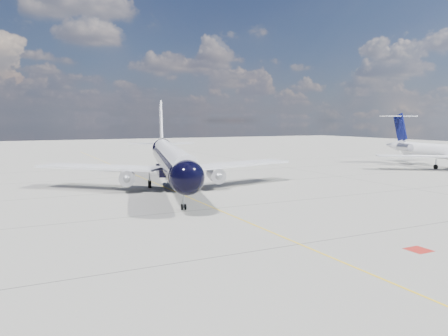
# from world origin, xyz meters

# --- Properties ---
(ground) EXTENTS (320.00, 320.00, 0.00)m
(ground) POSITION_xyz_m (0.00, 30.00, 0.00)
(ground) COLOR gray
(ground) RESTS_ON ground
(taxiway_centerline) EXTENTS (0.16, 160.00, 0.01)m
(taxiway_centerline) POSITION_xyz_m (0.00, 25.00, 0.00)
(taxiway_centerline) COLOR yellow
(taxiway_centerline) RESTS_ON ground
(red_marking) EXTENTS (1.60, 1.60, 0.01)m
(red_marking) POSITION_xyz_m (6.80, -10.00, 0.00)
(red_marking) COLOR maroon
(red_marking) RESTS_ON ground
(main_airliner) EXTENTS (35.44, 43.88, 12.88)m
(main_airliner) POSITION_xyz_m (0.85, 26.47, 4.00)
(main_airliner) COLOR black
(main_airliner) RESTS_ON ground
(regional_jet) EXTENTS (27.93, 32.35, 10.97)m
(regional_jet) POSITION_xyz_m (56.39, 26.13, 3.46)
(regional_jet) COLOR white
(regional_jet) RESTS_ON ground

